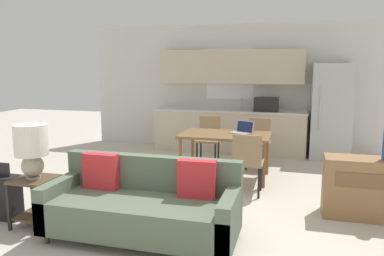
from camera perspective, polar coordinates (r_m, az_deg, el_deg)
The scene contains 14 objects.
ground_plane at distance 4.15m, azimuth -4.98°, elevation -16.45°, with size 20.00×20.00×0.00m, color beige.
wall_back at distance 8.25m, azimuth 6.15°, elevation 6.18°, with size 6.40×0.07×2.70m.
kitchen_counter at distance 7.99m, azimuth 5.84°, elevation 2.41°, with size 3.19×0.65×2.15m.
refrigerator at distance 7.82m, azimuth 20.39°, elevation 2.39°, with size 0.75×0.70×1.87m.
dining_table at distance 6.08m, azimuth 5.11°, elevation -1.49°, with size 1.43×0.86×0.73m.
couch at distance 4.08m, azimuth -7.39°, elevation -11.73°, with size 2.02×0.80×0.85m.
side_table at distance 4.66m, azimuth -22.78°, elevation -9.25°, with size 0.44×0.44×0.56m.
table_lamp at distance 4.53m, azimuth -23.29°, elevation -2.61°, with size 0.36×0.36×0.61m.
credenza at distance 5.00m, azimuth 26.18°, elevation -8.34°, with size 1.19×0.41×0.73m.
dining_chair_far_right at distance 6.80m, azimuth 10.07°, elevation -1.79°, with size 0.44×0.44×0.89m.
dining_chair_far_left at distance 6.97m, azimuth 2.55°, elevation -1.38°, with size 0.43×0.43×0.89m.
dining_chair_near_right at distance 5.31m, azimuth 8.48°, elevation -4.90°, with size 0.43×0.43×0.89m.
laptop at distance 6.15m, azimuth 7.74°, elevation -0.34°, with size 0.40×0.37×0.20m.
suitcase at distance 5.08m, azimuth -26.87°, elevation -9.27°, with size 0.41×0.22×0.69m.
Camera 1 is at (1.32, -3.50, 1.81)m, focal length 35.00 mm.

